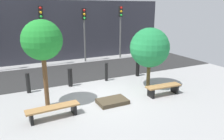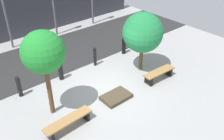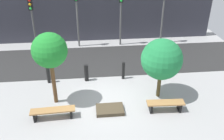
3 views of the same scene
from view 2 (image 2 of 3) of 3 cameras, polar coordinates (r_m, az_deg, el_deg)
ground_plane at (r=10.81m, az=-1.49°, el=-4.75°), size 18.00×18.00×0.00m
road_strip at (r=13.93m, az=-12.76°, el=3.51°), size 18.00×4.09×0.01m
building_facade at (r=16.19m, az=-20.01°, el=14.62°), size 16.20×0.50×4.27m
bench_left at (r=9.02m, az=-9.99°, el=-11.60°), size 1.87×0.51×0.43m
bench_right at (r=11.54m, az=10.66°, el=-0.79°), size 1.65×0.52×0.45m
planter_bed at (r=10.34m, az=0.95°, el=-6.14°), size 1.20×0.80×0.16m
tree_behind_left_bench at (r=8.58m, az=-15.44°, el=3.82°), size 1.50×1.50×3.35m
tree_behind_right_bench at (r=11.44m, az=7.05°, el=8.45°), size 1.85×1.85×2.88m
bollard_far_left at (r=10.94m, az=-20.46°, el=-3.62°), size 0.18×0.18×0.92m
bollard_left at (r=11.55m, az=-11.65°, el=-0.16°), size 0.22×0.22×0.90m
bollard_center at (r=12.41m, az=-3.91°, el=3.06°), size 0.15×0.15×0.96m
bollard_right at (r=13.53m, az=2.73°, el=5.50°), size 0.21×0.21×0.88m
traffic_light_mid_west at (r=14.51m, az=-23.74°, el=14.16°), size 0.28×0.27×3.86m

